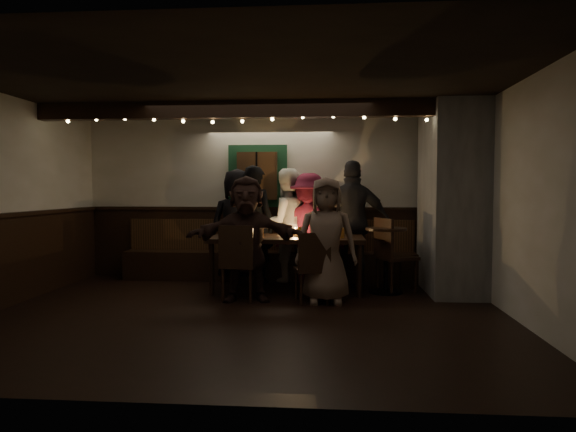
# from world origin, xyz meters

# --- Properties ---
(room) EXTENTS (6.02, 5.01, 2.62)m
(room) POSITION_xyz_m (1.07, 1.42, 1.07)
(room) COLOR black
(room) RESTS_ON ground
(dining_table) EXTENTS (2.15, 0.92, 0.93)m
(dining_table) POSITION_xyz_m (0.35, 1.40, 0.70)
(dining_table) COLOR black
(dining_table) RESTS_ON ground
(chair_near_left) EXTENTS (0.49, 0.49, 0.98)m
(chair_near_left) POSITION_xyz_m (-0.20, 0.64, 0.55)
(chair_near_left) COLOR black
(chair_near_left) RESTS_ON ground
(chair_near_right) EXTENTS (0.49, 0.49, 0.90)m
(chair_near_right) POSITION_xyz_m (0.75, 0.59, 0.51)
(chair_near_right) COLOR black
(chair_near_right) RESTS_ON ground
(chair_end) EXTENTS (0.62, 0.62, 1.04)m
(chair_end) POSITION_xyz_m (1.81, 1.41, 0.58)
(chair_end) COLOR black
(chair_end) RESTS_ON ground
(high_top) EXTENTS (0.57, 0.57, 0.90)m
(high_top) POSITION_xyz_m (1.74, 1.36, 0.57)
(high_top) COLOR black
(high_top) RESTS_ON ground
(person_a) EXTENTS (0.96, 0.73, 1.76)m
(person_a) POSITION_xyz_m (-0.48, 2.16, 0.88)
(person_a) COLOR black
(person_a) RESTS_ON ground
(person_b) EXTENTS (0.77, 0.64, 1.80)m
(person_b) POSITION_xyz_m (-0.20, 2.04, 0.90)
(person_b) COLOR black
(person_b) RESTS_ON ground
(person_c) EXTENTS (1.05, 0.95, 1.76)m
(person_c) POSITION_xyz_m (0.28, 2.16, 0.88)
(person_c) COLOR white
(person_c) RESTS_ON ground
(person_d) EXTENTS (1.20, 0.84, 1.68)m
(person_d) POSITION_xyz_m (0.64, 2.05, 0.84)
(person_d) COLOR maroon
(person_d) RESTS_ON ground
(person_e) EXTENTS (1.13, 0.54, 1.88)m
(person_e) POSITION_xyz_m (1.32, 2.04, 0.94)
(person_e) COLOR #252427
(person_e) RESTS_ON ground
(person_f) EXTENTS (1.54, 0.65, 1.61)m
(person_f) POSITION_xyz_m (-0.11, 0.69, 0.81)
(person_f) COLOR black
(person_f) RESTS_ON ground
(person_g) EXTENTS (0.79, 0.53, 1.59)m
(person_g) POSITION_xyz_m (0.91, 0.67, 0.80)
(person_g) COLOR #7B6354
(person_g) RESTS_ON ground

